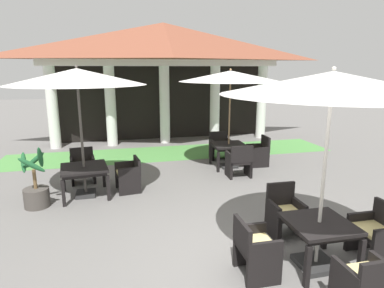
{
  "coord_description": "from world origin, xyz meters",
  "views": [
    {
      "loc": [
        -1.95,
        -4.07,
        2.88
      ],
      "look_at": [
        -0.06,
        3.78,
        1.01
      ],
      "focal_mm": 30.74,
      "sensor_mm": 36.0,
      "label": 1
    }
  ],
  "objects": [
    {
      "name": "patio_chair_near_foreground_south",
      "position": [
        1.27,
        3.88,
        0.43
      ],
      "size": [
        0.64,
        0.54,
        0.91
      ],
      "rotation": [
        0.0,
        0.0,
        -0.04
      ],
      "color": "black",
      "rests_on": "ground"
    },
    {
      "name": "patio_umbrella_mid_right",
      "position": [
        -2.67,
        3.44,
        2.68
      ],
      "size": [
        2.95,
        2.95,
        2.94
      ],
      "color": "#2D2D2D",
      "rests_on": "ground"
    },
    {
      "name": "patio_table_near_foreground",
      "position": [
        1.31,
        4.83,
        0.61
      ],
      "size": [
        0.98,
        0.98,
        0.7
      ],
      "rotation": [
        0.0,
        0.0,
        -0.04
      ],
      "color": "black",
      "rests_on": "ground"
    },
    {
      "name": "patio_chair_mid_left_west",
      "position": [
        -0.13,
        -0.24,
        0.41
      ],
      "size": [
        0.52,
        0.6,
        0.84
      ],
      "rotation": [
        0.0,
        0.0,
        -1.59
      ],
      "color": "black",
      "rests_on": "ground"
    },
    {
      "name": "patio_umbrella_mid_left",
      "position": [
        0.86,
        -0.26,
        2.66
      ],
      "size": [
        2.97,
        2.97,
        2.9
      ],
      "color": "#2D2D2D",
      "rests_on": "ground"
    },
    {
      "name": "lawn_strip",
      "position": [
        0.0,
        6.85,
        0.0
      ],
      "size": [
        11.14,
        2.05,
        0.01
      ],
      "primitive_type": "cube",
      "color": "#519347",
      "rests_on": "ground"
    },
    {
      "name": "patio_table_mid_left",
      "position": [
        0.86,
        -0.26,
        0.61
      ],
      "size": [
        0.91,
        0.91,
        0.71
      ],
      "rotation": [
        0.0,
        0.0,
        -0.02
      ],
      "color": "black",
      "rests_on": "ground"
    },
    {
      "name": "patio_chair_near_foreground_east",
      "position": [
        2.26,
        4.79,
        0.4
      ],
      "size": [
        0.57,
        0.61,
        0.89
      ],
      "rotation": [
        0.0,
        0.0,
        1.53
      ],
      "color": "black",
      "rests_on": "ground"
    },
    {
      "name": "ground_plane",
      "position": [
        0.0,
        0.0,
        0.0
      ],
      "size": [
        60.0,
        60.0,
        0.0
      ],
      "primitive_type": "plane",
      "color": "slate"
    },
    {
      "name": "patio_chair_mid_right_east",
      "position": [
        -1.66,
        3.56,
        0.39
      ],
      "size": [
        0.6,
        0.69,
        0.79
      ],
      "rotation": [
        0.0,
        0.0,
        -4.59
      ],
      "color": "black",
      "rests_on": "ground"
    },
    {
      "name": "patio_chair_near_foreground_north",
      "position": [
        1.34,
        5.78,
        0.41
      ],
      "size": [
        0.64,
        0.52,
        0.86
      ],
      "rotation": [
        0.0,
        0.0,
        -3.18
      ],
      "color": "black",
      "rests_on": "ground"
    },
    {
      "name": "potted_palm_left_edge",
      "position": [
        -3.62,
        3.04,
        0.34
      ],
      "size": [
        0.55,
        0.57,
        1.35
      ],
      "color": "#47423D",
      "rests_on": "ground"
    },
    {
      "name": "patio_chair_mid_left_north",
      "position": [
        0.88,
        0.74,
        0.4
      ],
      "size": [
        0.55,
        0.52,
        0.9
      ],
      "rotation": [
        0.0,
        0.0,
        -3.16
      ],
      "color": "black",
      "rests_on": "ground"
    },
    {
      "name": "patio_chair_mid_right_north",
      "position": [
        -2.79,
        4.44,
        0.42
      ],
      "size": [
        0.65,
        0.57,
        0.88
      ],
      "rotation": [
        0.0,
        0.0,
        -3.02
      ],
      "color": "black",
      "rests_on": "ground"
    },
    {
      "name": "patio_chair_mid_left_south",
      "position": [
        0.85,
        -1.24,
        0.4
      ],
      "size": [
        0.6,
        0.52,
        0.82
      ],
      "rotation": [
        0.0,
        0.0,
        -0.02
      ],
      "color": "black",
      "rests_on": "ground"
    },
    {
      "name": "patio_table_mid_right",
      "position": [
        -2.67,
        3.44,
        0.61
      ],
      "size": [
        1.12,
        1.12,
        0.7
      ],
      "rotation": [
        0.0,
        0.0,
        0.12
      ],
      "color": "black",
      "rests_on": "ground"
    },
    {
      "name": "background_pavilion",
      "position": [
        0.0,
        8.64,
        3.49
      ],
      "size": [
        9.34,
        3.04,
        4.51
      ],
      "color": "white",
      "rests_on": "ground"
    },
    {
      "name": "patio_umbrella_near_foreground",
      "position": [
        1.31,
        4.83,
        2.64
      ],
      "size": [
        2.92,
        2.92,
        2.87
      ],
      "color": "#2D2D2D",
      "rests_on": "ground"
    },
    {
      "name": "patio_chair_mid_left_east",
      "position": [
        1.85,
        -0.27,
        0.41
      ],
      "size": [
        0.53,
        0.62,
        0.87
      ],
      "rotation": [
        0.0,
        0.0,
        1.55
      ],
      "color": "black",
      "rests_on": "ground"
    }
  ]
}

